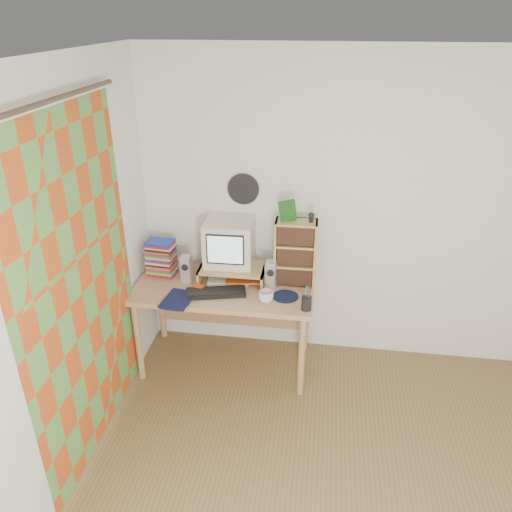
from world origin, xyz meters
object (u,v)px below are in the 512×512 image
(mug, at_px, (266,297))
(keyboard, at_px, (216,293))
(dvd_stack, at_px, (161,258))
(desk, at_px, (226,296))
(diary, at_px, (165,296))
(cd_rack, at_px, (295,253))
(crt_monitor, at_px, (229,243))

(mug, bearing_deg, keyboard, 172.39)
(dvd_stack, bearing_deg, desk, 0.91)
(dvd_stack, xyz_separation_m, diary, (0.14, -0.37, -0.13))
(dvd_stack, bearing_deg, cd_rack, 6.12)
(crt_monitor, xyz_separation_m, keyboard, (-0.05, -0.29, -0.28))
(diary, bearing_deg, mug, 12.94)
(desk, height_order, dvd_stack, dvd_stack)
(cd_rack, distance_m, mug, 0.43)
(crt_monitor, bearing_deg, diary, -135.98)
(crt_monitor, xyz_separation_m, dvd_stack, (-0.55, -0.05, -0.15))
(dvd_stack, height_order, cd_rack, cd_rack)
(crt_monitor, relative_size, dvd_stack, 1.24)
(dvd_stack, distance_m, mug, 0.94)
(mug, bearing_deg, dvd_stack, 161.52)
(desk, bearing_deg, dvd_stack, 175.63)
(desk, distance_m, crt_monitor, 0.44)
(keyboard, bearing_deg, dvd_stack, 140.12)
(desk, distance_m, dvd_stack, 0.61)
(crt_monitor, height_order, mug, crt_monitor)
(desk, relative_size, diary, 5.62)
(dvd_stack, bearing_deg, diary, -63.88)
(mug, relative_size, diary, 0.45)
(crt_monitor, relative_size, keyboard, 0.83)
(crt_monitor, distance_m, diary, 0.64)
(dvd_stack, height_order, mug, dvd_stack)
(keyboard, distance_m, cd_rack, 0.68)
(keyboard, relative_size, cd_rack, 0.85)
(keyboard, height_order, mug, mug)
(desk, distance_m, mug, 0.47)
(keyboard, height_order, diary, diary)
(dvd_stack, bearing_deg, crt_monitor, 10.08)
(dvd_stack, distance_m, cd_rack, 1.08)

